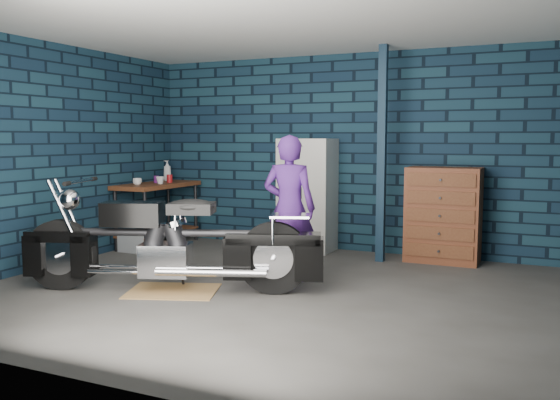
# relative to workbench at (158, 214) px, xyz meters

# --- Properties ---
(ground) EXTENTS (6.00, 6.00, 0.00)m
(ground) POSITION_rel_workbench_xyz_m (2.68, -1.69, -0.46)
(ground) COLOR #484643
(ground) RESTS_ON ground
(room_walls) EXTENTS (6.02, 5.01, 2.71)m
(room_walls) POSITION_rel_workbench_xyz_m (2.68, -1.13, 1.45)
(room_walls) COLOR #0E1E30
(room_walls) RESTS_ON ground
(support_post) EXTENTS (0.10, 0.10, 2.70)m
(support_post) POSITION_rel_workbench_xyz_m (3.23, 0.26, 0.90)
(support_post) COLOR #112435
(support_post) RESTS_ON ground
(workbench) EXTENTS (0.60, 1.40, 0.91)m
(workbench) POSITION_rel_workbench_xyz_m (0.00, 0.00, 0.00)
(workbench) COLOR brown
(workbench) RESTS_ON ground
(drip_mat) EXTENTS (1.07, 0.93, 0.01)m
(drip_mat) POSITION_rel_workbench_xyz_m (1.70, -2.08, -0.45)
(drip_mat) COLOR olive
(drip_mat) RESTS_ON ground
(motorcycle) EXTENTS (2.69, 1.56, 1.15)m
(motorcycle) POSITION_rel_workbench_xyz_m (1.70, -2.08, 0.12)
(motorcycle) COLOR black
(motorcycle) RESTS_ON ground
(person) EXTENTS (0.63, 0.47, 1.59)m
(person) POSITION_rel_workbench_xyz_m (2.58, -1.12, 0.34)
(person) COLOR #431C6C
(person) RESTS_ON ground
(storage_bin) EXTENTS (0.44, 0.31, 0.27)m
(storage_bin) POSITION_rel_workbench_xyz_m (0.02, -0.50, -0.32)
(storage_bin) COLOR #909498
(storage_bin) RESTS_ON ground
(locker) EXTENTS (0.72, 0.52, 1.55)m
(locker) POSITION_rel_workbench_xyz_m (2.11, 0.54, 0.32)
(locker) COLOR silver
(locker) RESTS_ON ground
(tool_chest) EXTENTS (0.90, 0.50, 1.19)m
(tool_chest) POSITION_rel_workbench_xyz_m (3.95, 0.54, 0.14)
(tool_chest) COLOR brown
(tool_chest) RESTS_ON ground
(cup_a) EXTENTS (0.15, 0.15, 0.10)m
(cup_a) POSITION_rel_workbench_xyz_m (-0.03, -0.40, 0.50)
(cup_a) COLOR beige
(cup_a) RESTS_ON workbench
(cup_b) EXTENTS (0.15, 0.15, 0.11)m
(cup_b) POSITION_rel_workbench_xyz_m (0.13, -0.11, 0.51)
(cup_b) COLOR beige
(cup_b) RESTS_ON workbench
(mug_purple) EXTENTS (0.08, 0.08, 0.10)m
(mug_purple) POSITION_rel_workbench_xyz_m (-0.04, 0.04, 0.51)
(mug_purple) COLOR #5C1966
(mug_purple) RESTS_ON workbench
(mug_red) EXTENTS (0.10, 0.10, 0.12)m
(mug_red) POSITION_rel_workbench_xyz_m (0.09, 0.18, 0.51)
(mug_red) COLOR maroon
(mug_red) RESTS_ON workbench
(bottle) EXTENTS (0.15, 0.15, 0.31)m
(bottle) POSITION_rel_workbench_xyz_m (-0.13, 0.44, 0.61)
(bottle) COLOR #909498
(bottle) RESTS_ON workbench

